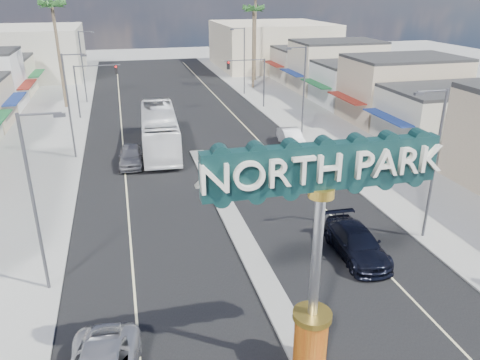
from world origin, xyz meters
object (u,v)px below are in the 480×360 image
streetlight_r_far (243,58)px  traffic_signal_left (92,81)px  streetlight_l_near (36,197)px  car_parked_right (291,138)px  palm_left_far (53,10)px  car_parked_left (131,156)px  streetlight_l_far (84,63)px  streetlight_r_mid (302,89)px  streetlight_r_near (433,158)px  traffic_signal_right (250,74)px  suv_right (356,243)px  gateway_sign (318,236)px  palm_right_mid (254,13)px  city_bus (159,130)px  streetlight_l_mid (70,101)px

streetlight_r_far → traffic_signal_left: bearing=-157.8°
streetlight_l_near → car_parked_right: (19.43, 18.62, -4.27)m
palm_left_far → car_parked_left: bearing=-72.8°
streetlight_l_far → streetlight_r_mid: same height
streetlight_r_near → palm_left_far: (-23.43, 40.00, 6.43)m
traffic_signal_right → suv_right: traffic_signal_right is taller
traffic_signal_left → streetlight_l_near: size_ratio=0.67×
streetlight_r_far → suv_right: size_ratio=1.62×
gateway_sign → streetlight_l_far: 51.10m
traffic_signal_left → traffic_signal_right: bearing=0.0°
car_parked_right → gateway_sign: bearing=-104.3°
traffic_signal_right → streetlight_r_near: size_ratio=0.67×
palm_left_far → palm_right_mid: 26.70m
streetlight_r_far → car_parked_left: bearing=-123.2°
streetlight_r_near → city_bus: 24.96m
gateway_sign → suv_right: 10.49m
streetlight_r_far → streetlight_l_mid: bearing=-133.5°
traffic_signal_left → city_bus: bearing=-65.4°
streetlight_l_mid → palm_right_mid: 35.44m
traffic_signal_right → palm_right_mid: bearing=72.4°
palm_left_far → city_bus: (9.89, -19.29, -9.67)m
streetlight_l_near → streetlight_r_near: same height
traffic_signal_right → city_bus: traffic_signal_right is taller
gateway_sign → palm_right_mid: 55.76m
suv_right → car_parked_right: 19.75m
gateway_sign → streetlight_r_near: 13.19m
traffic_signal_left → city_bus: traffic_signal_left is taller
gateway_sign → streetlight_r_far: 51.10m
streetlight_r_near → suv_right: size_ratio=1.62×
streetlight_l_near → streetlight_r_near: (20.87, 0.00, 0.00)m
streetlight_l_far → car_parked_left: size_ratio=1.84×
city_bus → streetlight_r_far: bearing=60.6°
suv_right → car_parked_left: bearing=125.4°
streetlight_l_far → palm_right_mid: (23.43, 4.00, 5.54)m
streetlight_l_far → palm_right_mid: size_ratio=0.74×
streetlight_l_far → streetlight_r_near: bearing=-63.6°
palm_left_far → suv_right: palm_left_far is taller
traffic_signal_left → car_parked_right: (18.18, -15.38, -3.48)m
traffic_signal_right → streetlight_l_mid: streetlight_l_mid is taller
streetlight_l_far → streetlight_r_mid: size_ratio=1.00×
traffic_signal_right → car_parked_left: traffic_signal_right is taller
suv_right → traffic_signal_left: bearing=115.6°
traffic_signal_left → palm_right_mid: palm_right_mid is taller
traffic_signal_left → streetlight_r_far: size_ratio=0.67×
suv_right → streetlight_r_mid: bearing=79.7°
city_bus → car_parked_left: bearing=-124.4°
streetlight_r_mid → streetlight_l_far: bearing=133.5°
streetlight_l_mid → streetlight_l_far: bearing=90.0°
streetlight_l_near → traffic_signal_right: bearing=60.0°
streetlight_l_far → traffic_signal_left: bearing=-81.1°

